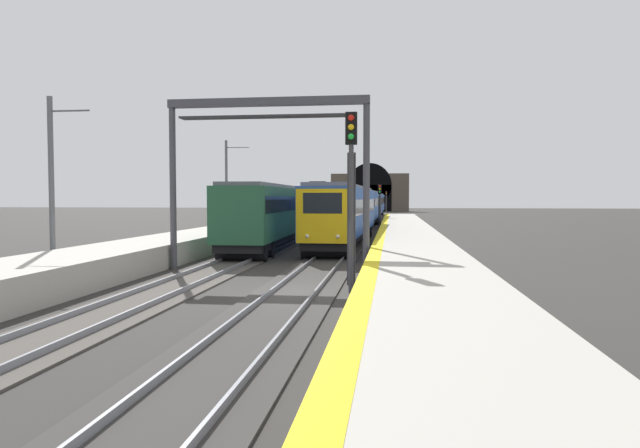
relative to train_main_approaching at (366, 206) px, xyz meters
name	(u,v)px	position (x,y,z in m)	size (l,w,h in m)	color
ground_plane	(294,295)	(-49.63, 0.00, -2.24)	(320.00, 320.00, 0.00)	#302D2B
platform_right	(423,281)	(-49.63, -4.09, -1.71)	(112.00, 3.69, 1.07)	#ADA89E
platform_left	(51,274)	(-49.63, 8.48, -1.71)	(112.00, 3.69, 1.07)	#ADA89E
platform_right_edge_strip	(372,263)	(-49.63, -2.50, -1.17)	(112.00, 0.50, 0.01)	yellow
track_main_line	(294,294)	(-49.63, 0.00, -2.20)	(160.00, 2.77, 0.21)	#383533
track_adjacent_line	(165,291)	(-49.63, 4.39, -2.20)	(160.00, 2.63, 0.21)	#4C4742
train_main_approaching	(366,206)	(0.00, 0.00, 0.00)	(80.40, 3.23, 3.94)	#264C99
train_adjacent_platform	(302,209)	(-21.21, 4.39, 0.02)	(41.06, 3.12, 4.83)	#235638
railway_signal_near	(351,186)	(-49.08, -1.80, 1.31)	(0.39, 0.38, 5.93)	#38383D
railway_signal_mid	(380,201)	(-7.92, -1.80, 0.57)	(0.39, 0.38, 4.60)	#38383D
railway_signal_far	(386,200)	(53.14, -1.80, 0.49)	(0.39, 0.38, 4.60)	#38383D
overhead_signal_gantry	(267,141)	(-43.79, 2.19, 3.34)	(0.70, 8.77, 7.41)	#3F3F47
tunnel_portal	(370,192)	(65.18, 2.19, 2.23)	(2.23, 18.27, 11.34)	#51473D
catenary_mast_near	(52,184)	(-46.03, 10.70, 1.49)	(0.22, 1.82, 7.28)	#595B60
catenary_mast_far	(227,187)	(-21.63, 10.70, 1.85)	(0.22, 2.08, 7.98)	#595B60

